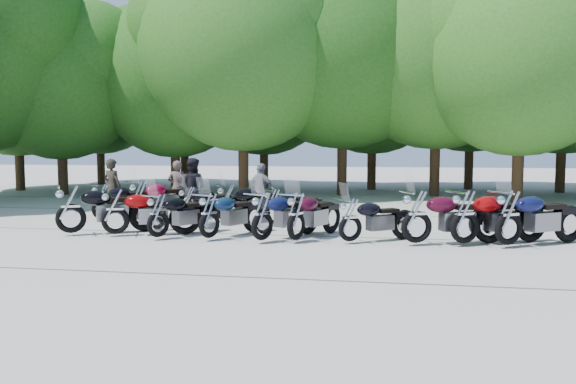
% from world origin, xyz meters
% --- Properties ---
extents(ground, '(90.00, 90.00, 0.00)m').
position_xyz_m(ground, '(0.00, 0.00, 0.00)').
color(ground, '#A39C93').
rests_on(ground, ground).
extents(tree_0, '(7.50, 7.50, 9.21)m').
position_xyz_m(tree_0, '(-15.42, 12.98, 5.45)').
color(tree_0, '#3A2614').
rests_on(tree_0, ground).
extents(tree_1, '(6.97, 6.97, 8.55)m').
position_xyz_m(tree_1, '(-12.04, 11.24, 5.06)').
color(tree_1, '#3A2614').
rests_on(tree_1, ground).
extents(tree_2, '(7.31, 7.31, 8.97)m').
position_xyz_m(tree_2, '(-7.25, 12.84, 5.31)').
color(tree_2, '#3A2614').
rests_on(tree_2, ground).
extents(tree_3, '(8.70, 8.70, 10.67)m').
position_xyz_m(tree_3, '(-3.57, 11.24, 6.32)').
color(tree_3, '#3A2614').
rests_on(tree_3, ground).
extents(tree_4, '(9.13, 9.13, 11.20)m').
position_xyz_m(tree_4, '(0.54, 13.09, 6.64)').
color(tree_4, '#3A2614').
rests_on(tree_4, ground).
extents(tree_5, '(9.04, 9.04, 11.10)m').
position_xyz_m(tree_5, '(4.61, 13.20, 6.57)').
color(tree_5, '#3A2614').
rests_on(tree_5, ground).
extents(tree_6, '(8.00, 8.00, 9.82)m').
position_xyz_m(tree_6, '(7.55, 10.82, 5.81)').
color(tree_6, '#3A2614').
rests_on(tree_6, ground).
extents(tree_9, '(7.59, 7.59, 9.32)m').
position_xyz_m(tree_9, '(-13.53, 17.59, 5.52)').
color(tree_9, '#3A2614').
rests_on(tree_9, ground).
extents(tree_10, '(7.78, 7.78, 9.55)m').
position_xyz_m(tree_10, '(-8.29, 16.97, 5.66)').
color(tree_10, '#3A2614').
rests_on(tree_10, ground).
extents(tree_11, '(7.56, 7.56, 9.28)m').
position_xyz_m(tree_11, '(-3.76, 16.43, 5.49)').
color(tree_11, '#3A2614').
rests_on(tree_11, ground).
extents(tree_12, '(7.88, 7.88, 9.67)m').
position_xyz_m(tree_12, '(1.80, 16.47, 5.72)').
color(tree_12, '#3A2614').
rests_on(tree_12, ground).
extents(tree_13, '(8.31, 8.31, 10.20)m').
position_xyz_m(tree_13, '(6.69, 17.47, 6.04)').
color(tree_13, '#3A2614').
rests_on(tree_13, ground).
extents(tree_14, '(8.02, 8.02, 9.84)m').
position_xyz_m(tree_14, '(10.68, 16.09, 5.83)').
color(tree_14, '#3A2614').
rests_on(tree_14, ground).
extents(motorcycle_0, '(2.57, 2.00, 1.44)m').
position_xyz_m(motorcycle_0, '(-5.36, 0.58, 0.72)').
color(motorcycle_0, black).
rests_on(motorcycle_0, ground).
extents(motorcycle_1, '(2.47, 1.52, 1.34)m').
position_xyz_m(motorcycle_1, '(-4.20, 0.64, 0.67)').
color(motorcycle_1, '#7B0405').
rests_on(motorcycle_1, ground).
extents(motorcycle_2, '(1.68, 2.23, 1.24)m').
position_xyz_m(motorcycle_2, '(-2.98, 0.39, 0.62)').
color(motorcycle_2, black).
rests_on(motorcycle_2, ground).
extents(motorcycle_3, '(1.64, 2.33, 1.28)m').
position_xyz_m(motorcycle_3, '(-1.73, 0.47, 0.64)').
color(motorcycle_3, '#0E223E').
rests_on(motorcycle_3, ground).
extents(motorcycle_4, '(1.83, 2.39, 1.33)m').
position_xyz_m(motorcycle_4, '(-0.41, 0.35, 0.67)').
color(motorcycle_4, '#0D133B').
rests_on(motorcycle_4, ground).
extents(motorcycle_5, '(1.60, 2.42, 1.32)m').
position_xyz_m(motorcycle_5, '(0.35, 0.53, 0.66)').
color(motorcycle_5, '#350719').
rests_on(motorcycle_5, ground).
extents(motorcycle_6, '(2.10, 1.72, 1.19)m').
position_xyz_m(motorcycle_6, '(1.61, 0.58, 0.59)').
color(motorcycle_6, black).
rests_on(motorcycle_6, ground).
extents(motorcycle_7, '(2.63, 1.60, 1.42)m').
position_xyz_m(motorcycle_7, '(3.09, 0.54, 0.71)').
color(motorcycle_7, '#390718').
rests_on(motorcycle_7, ground).
extents(motorcycle_8, '(2.60, 1.87, 1.43)m').
position_xyz_m(motorcycle_8, '(4.15, 0.66, 0.72)').
color(motorcycle_8, '#8B0507').
rests_on(motorcycle_8, ground).
extents(motorcycle_9, '(2.58, 2.03, 1.45)m').
position_xyz_m(motorcycle_9, '(5.08, 0.61, 0.72)').
color(motorcycle_9, '#0C1138').
rests_on(motorcycle_9, ground).
extents(motorcycle_10, '(1.98, 2.13, 1.26)m').
position_xyz_m(motorcycle_10, '(-5.87, 3.14, 0.63)').
color(motorcycle_10, black).
rests_on(motorcycle_10, ground).
extents(motorcycle_11, '(1.94, 2.45, 1.38)m').
position_xyz_m(motorcycle_11, '(-4.77, 3.34, 0.69)').
color(motorcycle_11, maroon).
rests_on(motorcycle_11, ground).
extents(motorcycle_12, '(2.04, 1.90, 1.21)m').
position_xyz_m(motorcycle_12, '(-3.19, 3.14, 0.61)').
color(motorcycle_12, black).
rests_on(motorcycle_12, ground).
extents(motorcycle_13, '(2.33, 1.82, 1.30)m').
position_xyz_m(motorcycle_13, '(-2.01, 3.15, 0.65)').
color(motorcycle_13, black).
rests_on(motorcycle_13, ground).
extents(motorcycle_14, '(1.91, 1.92, 1.17)m').
position_xyz_m(motorcycle_14, '(-0.69, 3.12, 0.59)').
color(motorcycle_14, black).
rests_on(motorcycle_14, ground).
extents(rider_0, '(0.78, 0.63, 1.84)m').
position_xyz_m(rider_0, '(-6.04, 4.17, 0.92)').
color(rider_0, black).
rests_on(rider_0, ground).
extents(rider_1, '(0.95, 0.76, 1.87)m').
position_xyz_m(rider_1, '(-3.46, 4.24, 0.94)').
color(rider_1, black).
rests_on(rider_1, ground).
extents(rider_2, '(1.09, 0.79, 1.71)m').
position_xyz_m(rider_2, '(-1.34, 4.54, 0.86)').
color(rider_2, gray).
rests_on(rider_2, ground).
extents(rider_3, '(0.68, 0.48, 1.77)m').
position_xyz_m(rider_3, '(-4.24, 5.08, 0.88)').
color(rider_3, brown).
rests_on(rider_3, ground).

